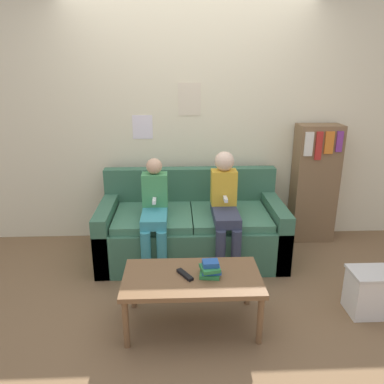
% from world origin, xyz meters
% --- Properties ---
extents(ground_plane, '(10.00, 10.00, 0.00)m').
position_xyz_m(ground_plane, '(0.00, 0.00, 0.00)').
color(ground_plane, brown).
extents(wall_back, '(8.00, 0.06, 2.60)m').
position_xyz_m(wall_back, '(-0.00, 1.09, 1.30)').
color(wall_back, beige).
rests_on(wall_back, ground_plane).
extents(couch, '(1.80, 0.88, 0.84)m').
position_xyz_m(couch, '(0.00, 0.56, 0.28)').
color(couch, '#38664C').
rests_on(couch, ground_plane).
extents(coffee_table, '(1.00, 0.54, 0.41)m').
position_xyz_m(coffee_table, '(-0.04, -0.54, 0.36)').
color(coffee_table, brown).
rests_on(coffee_table, ground_plane).
extents(person_left, '(0.24, 0.59, 1.04)m').
position_xyz_m(person_left, '(-0.35, 0.34, 0.58)').
color(person_left, teal).
rests_on(person_left, ground_plane).
extents(person_right, '(0.24, 0.59, 1.10)m').
position_xyz_m(person_right, '(0.31, 0.35, 0.62)').
color(person_right, '#33384C').
rests_on(person_right, ground_plane).
extents(tv_remote, '(0.12, 0.17, 0.02)m').
position_xyz_m(tv_remote, '(-0.09, -0.54, 0.42)').
color(tv_remote, black).
rests_on(tv_remote, coffee_table).
extents(book_stack, '(0.16, 0.17, 0.11)m').
position_xyz_m(book_stack, '(0.09, -0.54, 0.46)').
color(book_stack, '#2D8442').
rests_on(book_stack, coffee_table).
extents(bookshelf, '(0.46, 0.28, 1.28)m').
position_xyz_m(bookshelf, '(1.35, 0.91, 0.64)').
color(bookshelf, brown).
rests_on(bookshelf, ground_plane).
extents(storage_box, '(0.42, 0.27, 0.36)m').
position_xyz_m(storage_box, '(1.39, -0.46, 0.18)').
color(storage_box, silver).
rests_on(storage_box, ground_plane).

